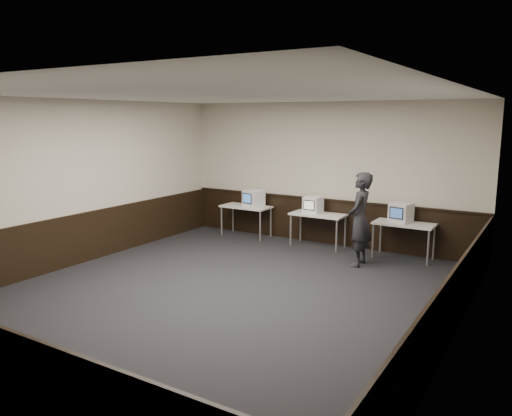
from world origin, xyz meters
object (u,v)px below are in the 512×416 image
(emac_right, at_px, (401,213))
(person, at_px, (360,219))
(desk_right, at_px, (404,226))
(emac_left, at_px, (254,198))
(desk_left, at_px, (246,209))
(desk_center, at_px, (318,217))
(emac_center, at_px, (313,205))

(emac_right, relative_size, person, 0.26)
(desk_right, distance_m, emac_left, 3.60)
(desk_left, height_order, emac_left, emac_left)
(desk_center, bearing_deg, emac_left, 179.58)
(desk_left, height_order, desk_center, same)
(desk_left, relative_size, desk_right, 1.00)
(emac_left, distance_m, emac_right, 3.51)
(desk_left, relative_size, emac_left, 2.38)
(emac_center, bearing_deg, emac_right, 2.63)
(desk_center, xyz_separation_m, emac_right, (1.81, 0.04, 0.27))
(emac_left, height_order, emac_center, emac_left)
(emac_center, bearing_deg, person, -30.69)
(desk_center, relative_size, desk_right, 1.00)
(desk_left, xyz_separation_m, person, (3.18, -0.90, 0.24))
(person, bearing_deg, desk_right, 141.35)
(desk_left, bearing_deg, desk_center, 0.00)
(emac_center, height_order, emac_right, emac_right)
(desk_center, xyz_separation_m, person, (1.28, -0.90, 0.24))
(desk_right, xyz_separation_m, emac_left, (-3.59, 0.01, 0.27))
(emac_left, bearing_deg, desk_center, 14.23)
(desk_center, height_order, emac_center, emac_center)
(desk_right, relative_size, emac_left, 2.38)
(desk_left, xyz_separation_m, emac_center, (1.76, 0.03, 0.25))
(emac_left, relative_size, emac_right, 1.05)
(desk_center, distance_m, emac_right, 1.83)
(desk_left, distance_m, emac_center, 1.78)
(emac_center, relative_size, person, 0.22)
(desk_left, xyz_separation_m, desk_right, (3.80, 0.00, 0.00))
(desk_left, xyz_separation_m, emac_left, (0.21, 0.01, 0.27))
(desk_center, relative_size, emac_left, 2.38)
(desk_right, height_order, person, person)
(desk_left, relative_size, desk_center, 1.00)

